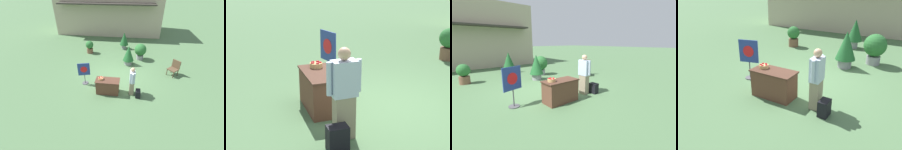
{
  "view_description": "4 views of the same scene",
  "coord_description": "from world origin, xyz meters",
  "views": [
    {
      "loc": [
        0.74,
        -7.81,
        5.26
      ],
      "look_at": [
        -0.14,
        -1.03,
        0.83
      ],
      "focal_mm": 24.0,
      "sensor_mm": 36.0,
      "label": 1
    },
    {
      "loc": [
        5.42,
        -3.11,
        2.74
      ],
      "look_at": [
        -0.46,
        -1.04,
        0.64
      ],
      "focal_mm": 50.0,
      "sensor_mm": 36.0,
      "label": 2
    },
    {
      "loc": [
        -3.47,
        -5.4,
        2.09
      ],
      "look_at": [
        0.07,
        -1.22,
        0.87
      ],
      "focal_mm": 24.0,
      "sensor_mm": 36.0,
      "label": 3
    },
    {
      "loc": [
        2.96,
        -6.02,
        3.03
      ],
      "look_at": [
        -0.1,
        -0.97,
        0.52
      ],
      "focal_mm": 35.0,
      "sensor_mm": 36.0,
      "label": 4
    }
  ],
  "objects": [
    {
      "name": "ground_plane",
      "position": [
        0.0,
        0.0,
        0.0
      ],
      "size": [
        120.0,
        120.0,
        0.0
      ],
      "primitive_type": "plane",
      "color": "#4C7047"
    },
    {
      "name": "potted_plant_near_right",
      "position": [
        0.19,
        4.68,
        0.83
      ],
      "size": [
        0.74,
        0.74,
        1.41
      ],
      "color": "gray",
      "rests_on": "ground_plane"
    },
    {
      "name": "backpack",
      "position": [
        1.3,
        -1.67,
        0.21
      ],
      "size": [
        0.24,
        0.34,
        0.42
      ],
      "color": "black",
      "rests_on": "ground_plane"
    },
    {
      "name": "person_visitor",
      "position": [
        0.96,
        -1.44,
        0.81
      ],
      "size": [
        0.28,
        0.61,
        1.59
      ],
      "rotation": [
        0.0,
        0.0,
        -3.1
      ],
      "color": "gray",
      "rests_on": "ground_plane"
    },
    {
      "name": "potted_plant_far_right",
      "position": [
        1.51,
        2.77,
        0.7
      ],
      "size": [
        0.88,
        0.88,
        1.21
      ],
      "color": "gray",
      "rests_on": "ground_plane"
    },
    {
      "name": "potted_plant_near_left",
      "position": [
        -2.56,
        3.43,
        0.56
      ],
      "size": [
        0.62,
        0.62,
        1.02
      ],
      "color": "brown",
      "rests_on": "ground_plane"
    },
    {
      "name": "display_table",
      "position": [
        -0.31,
        -1.49,
        0.4
      ],
      "size": [
        1.27,
        0.64,
        0.79
      ],
      "color": "brown",
      "rests_on": "ground_plane"
    },
    {
      "name": "potted_plant_far_left",
      "position": [
        0.66,
        1.83,
        0.78
      ],
      "size": [
        0.76,
        0.76,
        1.4
      ],
      "color": "gray",
      "rests_on": "ground_plane"
    },
    {
      "name": "apple_basket",
      "position": [
        -0.67,
        -1.46,
        0.85
      ],
      "size": [
        0.27,
        0.27,
        0.13
      ],
      "color": "tan",
      "rests_on": "display_table"
    },
    {
      "name": "poster_board",
      "position": [
        -1.76,
        -0.85,
        0.75
      ],
      "size": [
        0.66,
        0.36,
        1.33
      ],
      "rotation": [
        0.0,
        0.0,
        -1.31
      ],
      "color": "#4C4C51",
      "rests_on": "ground_plane"
    }
  ]
}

